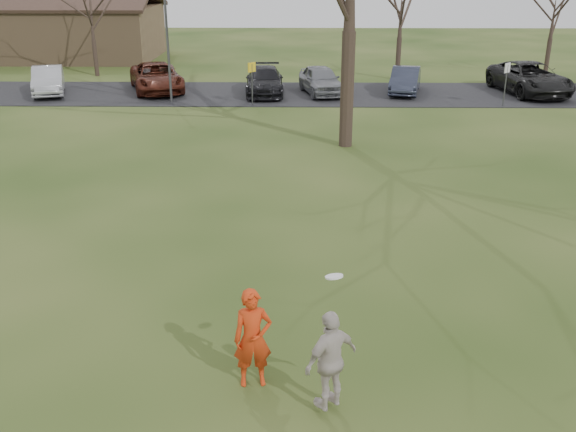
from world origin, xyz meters
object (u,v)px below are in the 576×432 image
(car_3, at_px, (264,81))
(building, at_px, (13,30))
(player_defender, at_px, (253,338))
(car_4, at_px, (321,80))
(car_5, at_px, (405,80))
(car_1, at_px, (48,80))
(catching_play, at_px, (331,360))
(car_2, at_px, (157,77))
(car_6, at_px, (530,78))
(lamp_post, at_px, (166,19))

(car_3, height_order, building, building)
(player_defender, bearing_deg, car_4, 76.43)
(building, bearing_deg, car_3, -35.54)
(car_3, relative_size, building, 0.23)
(car_5, bearing_deg, player_defender, -91.38)
(player_defender, distance_m, car_3, 24.62)
(car_1, height_order, catching_play, catching_play)
(car_2, height_order, catching_play, catching_play)
(player_defender, relative_size, car_3, 0.37)
(car_1, distance_m, car_5, 18.58)
(car_5, xyz_separation_m, catching_play, (-5.07, -25.71, 0.25))
(car_2, relative_size, car_3, 1.13)
(car_6, bearing_deg, lamp_post, -179.98)
(player_defender, xyz_separation_m, car_1, (-12.27, 24.42, -0.13))
(car_4, height_order, car_6, car_6)
(lamp_post, bearing_deg, car_1, 162.43)
(player_defender, xyz_separation_m, lamp_post, (-5.49, 22.28, 3.10))
(player_defender, relative_size, lamp_post, 0.28)
(player_defender, bearing_deg, car_3, 83.23)
(lamp_post, bearing_deg, car_2, 113.62)
(car_1, relative_size, catching_play, 1.92)
(car_3, bearing_deg, player_defender, -90.47)
(car_4, bearing_deg, car_3, 168.84)
(car_2, distance_m, car_3, 5.79)
(car_3, distance_m, building, 22.70)
(car_1, height_order, building, building)
(car_5, bearing_deg, car_2, -168.33)
(car_1, relative_size, lamp_post, 0.68)
(catching_play, bearing_deg, car_4, 88.53)
(player_defender, height_order, car_5, player_defender)
(catching_play, bearing_deg, lamp_post, 106.31)
(car_3, bearing_deg, car_2, 170.54)
(player_defender, bearing_deg, car_5, 66.66)
(car_5, relative_size, building, 0.19)
(car_3, bearing_deg, building, 141.56)
(player_defender, xyz_separation_m, car_2, (-6.79, 25.26, -0.09))
(player_defender, bearing_deg, car_6, 53.75)
(player_defender, distance_m, car_6, 28.02)
(car_5, relative_size, car_6, 0.70)
(catching_play, bearing_deg, car_2, 107.18)
(player_defender, bearing_deg, car_1, 107.47)
(catching_play, height_order, lamp_post, lamp_post)
(catching_play, bearing_deg, car_1, 118.26)
(car_5, distance_m, car_6, 6.44)
(car_6, distance_m, catching_play, 28.12)
(car_2, height_order, car_5, car_2)
(car_6, relative_size, lamp_post, 0.91)
(car_4, distance_m, car_6, 10.86)
(car_4, xyz_separation_m, car_6, (10.86, 0.27, 0.08))
(car_1, height_order, car_4, car_4)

